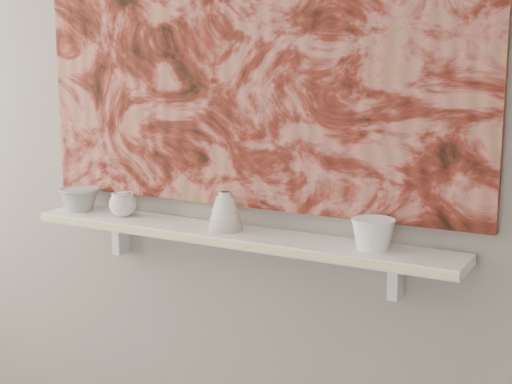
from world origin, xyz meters
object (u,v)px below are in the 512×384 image
Objects in this scene: bowl_grey at (79,199)px; painting at (246,25)px; bowl_white at (373,234)px; cup_cream at (123,204)px; shelf at (233,236)px; bell_vessel at (225,211)px.

painting is at bearing 7.50° from bowl_grey.
painting is 0.72m from bowl_white.
cup_cream is 0.75× the size of bowl_white.
shelf is 15.60× the size of cup_cream.
painting is at bearing 90.00° from shelf.
cup_cream is at bearing 180.00° from bowl_white.
bowl_grey reaches higher than shelf.
bowl_grey is 1.05m from bowl_white.
bowl_grey is at bearing 180.00° from shelf.
bowl_grey is at bearing -172.50° from painting.
bowl_grey is 1.19× the size of bell_vessel.
bowl_white is (0.44, 0.00, 0.06)m from shelf.
bowl_white is at bearing 0.00° from bowl_grey.
bowl_white is (0.86, 0.00, 0.00)m from cup_cream.
bowl_white is (0.47, 0.00, -0.02)m from bell_vessel.
cup_cream reaches higher than bowl_grey.
bell_vessel is at bearing 0.00° from bowl_grey.
cup_cream is 0.86m from bowl_white.
painting is 16.71× the size of cup_cream.
bell_vessel reaches higher than shelf.
painting reaches higher than shelf.
shelf is 0.43m from cup_cream.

